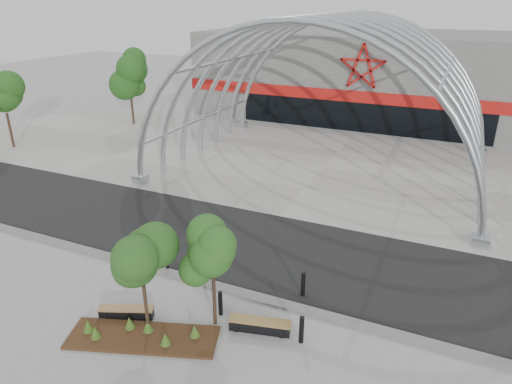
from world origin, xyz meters
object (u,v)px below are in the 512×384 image
(street_tree_0, at_px, (141,265))
(bench_0, at_px, (127,312))
(bench_1, at_px, (260,326))
(bollard_2, at_px, (220,303))
(street_tree_1, at_px, (212,256))

(street_tree_0, relative_size, bench_0, 1.90)
(bench_1, bearing_deg, street_tree_0, -154.35)
(bollard_2, bearing_deg, bench_0, -153.03)
(street_tree_0, distance_m, bench_0, 2.91)
(street_tree_0, relative_size, bollard_2, 3.85)
(street_tree_0, height_order, bollard_2, street_tree_0)
(bollard_2, bearing_deg, bench_1, -8.30)
(street_tree_1, distance_m, bench_1, 3.10)
(street_tree_0, height_order, street_tree_1, street_tree_1)
(street_tree_0, bearing_deg, bench_0, 163.60)
(street_tree_0, relative_size, street_tree_1, 0.99)
(street_tree_1, height_order, bench_0, street_tree_1)
(street_tree_1, height_order, bollard_2, street_tree_1)
(street_tree_1, bearing_deg, bench_0, -161.40)
(street_tree_0, distance_m, bollard_2, 3.53)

